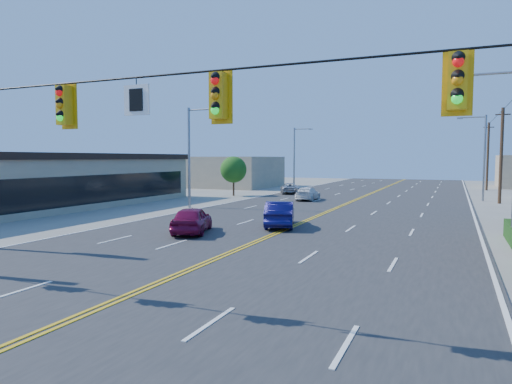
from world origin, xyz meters
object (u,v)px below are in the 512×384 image
at_px(car_blue, 280,215).
at_px(car_silver, 290,189).
at_px(car_magenta, 192,221).
at_px(signal_span, 96,124).
at_px(car_white, 308,194).

bearing_deg(car_blue, car_silver, -89.88).
bearing_deg(car_magenta, car_blue, -150.67).
height_order(car_magenta, car_silver, car_magenta).
bearing_deg(signal_span, car_white, 97.22).
bearing_deg(car_silver, car_blue, 84.88).
relative_size(signal_span, car_silver, 5.75).
bearing_deg(car_magenta, signal_span, 90.12).
xyz_separation_m(signal_span, car_magenta, (-4.05, 11.25, -4.18)).
bearing_deg(car_blue, car_white, -96.12).
xyz_separation_m(car_magenta, car_silver, (-4.16, 27.49, -0.12)).
relative_size(signal_span, car_magenta, 5.89).
xyz_separation_m(car_white, car_silver, (-4.18, 6.88, -0.02)).
distance_m(car_magenta, car_blue, 5.29).
bearing_deg(signal_span, car_silver, 101.97).
bearing_deg(car_blue, signal_span, 74.31).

